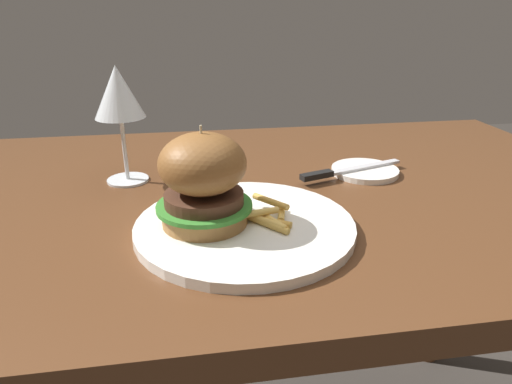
# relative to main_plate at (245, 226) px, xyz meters

# --- Properties ---
(dining_table) EXTENTS (1.38, 0.77, 0.74)m
(dining_table) POSITION_rel_main_plate_xyz_m (0.01, 0.16, -0.10)
(dining_table) COLOR #56331C
(dining_table) RESTS_ON ground
(main_plate) EXTENTS (0.30, 0.30, 0.01)m
(main_plate) POSITION_rel_main_plate_xyz_m (0.00, 0.00, 0.00)
(main_plate) COLOR white
(main_plate) RESTS_ON dining_table
(burger_sandwich) EXTENTS (0.13, 0.13, 0.13)m
(burger_sandwich) POSITION_rel_main_plate_xyz_m (-0.05, 0.01, 0.07)
(burger_sandwich) COLOR #9E6B38
(burger_sandwich) RESTS_ON main_plate
(fries_pile) EXTENTS (0.08, 0.10, 0.02)m
(fries_pile) POSITION_rel_main_plate_xyz_m (0.03, -0.01, 0.02)
(fries_pile) COLOR #E0B251
(fries_pile) RESTS_ON main_plate
(wine_glass) EXTENTS (0.08, 0.08, 0.20)m
(wine_glass) POSITION_rel_main_plate_xyz_m (-0.18, 0.22, 0.14)
(wine_glass) COLOR silver
(wine_glass) RESTS_ON dining_table
(bread_plate) EXTENTS (0.12, 0.12, 0.01)m
(bread_plate) POSITION_rel_main_plate_xyz_m (0.25, 0.19, -0.00)
(bread_plate) COLOR white
(bread_plate) RESTS_ON dining_table
(table_knife) EXTENTS (0.21, 0.08, 0.01)m
(table_knife) POSITION_rel_main_plate_xyz_m (0.20, 0.18, 0.01)
(table_knife) COLOR silver
(table_knife) RESTS_ON bread_plate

